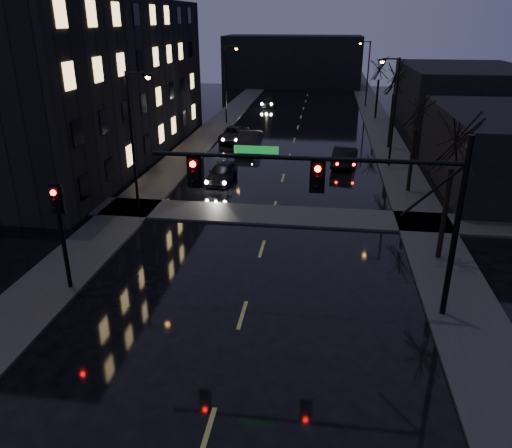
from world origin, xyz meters
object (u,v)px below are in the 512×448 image
(oncoming_car_b, at_px, (249,141))
(lead_car, at_px, (345,156))
(oncoming_car_a, at_px, (222,172))
(oncoming_car_d, at_px, (269,101))
(oncoming_car_c, at_px, (234,134))

(oncoming_car_b, relative_size, lead_car, 1.04)
(oncoming_car_a, height_order, oncoming_car_d, oncoming_car_a)
(oncoming_car_c, xyz_separation_m, oncoming_car_d, (0.92, 20.17, -0.03))
(oncoming_car_b, distance_m, lead_car, 9.02)
(oncoming_car_c, height_order, oncoming_car_d, oncoming_car_c)
(oncoming_car_c, bearing_deg, oncoming_car_d, 88.38)
(lead_car, bearing_deg, oncoming_car_c, -26.83)
(oncoming_car_a, height_order, oncoming_car_b, oncoming_car_b)
(lead_car, bearing_deg, oncoming_car_d, -63.69)
(oncoming_car_c, distance_m, lead_car, 12.06)
(oncoming_car_a, xyz_separation_m, oncoming_car_b, (0.45, 9.42, 0.10))
(oncoming_car_b, height_order, oncoming_car_d, oncoming_car_b)
(oncoming_car_a, distance_m, oncoming_car_b, 9.43)
(oncoming_car_c, bearing_deg, oncoming_car_a, -82.63)
(oncoming_car_c, bearing_deg, lead_car, -33.76)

